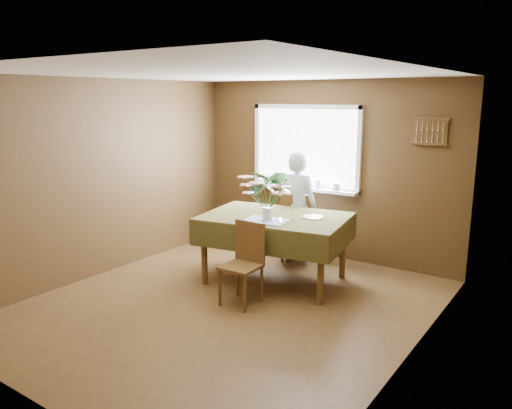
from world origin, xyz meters
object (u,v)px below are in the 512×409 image
Objects in this scene: seated_woman at (297,208)px; dining_table at (275,224)px; flower_bouquet at (267,192)px; chair_far at (296,224)px; chair_near at (245,259)px.

dining_table is at bearing 94.08° from seated_woman.
flower_bouquet reaches higher than dining_table.
dining_table is 0.88m from chair_far.
chair_far reaches higher than dining_table.
dining_table is 2.10× the size of chair_near.
seated_woman is (-0.14, 0.79, 0.04)m from dining_table.
chair_near is at bearing 72.09° from chair_far.
chair_far is at bearing 101.95° from flower_bouquet.
seated_woman is at bearing 96.71° from chair_near.
chair_near reaches higher than dining_table.
seated_woman is 2.61× the size of flower_bouquet.
flower_bouquet is at bearing 93.75° from seated_woman.
chair_near is 1.56m from seated_woman.
flower_bouquet is (-0.04, 0.51, 0.68)m from chair_near.
flower_bouquet reaches higher than chair_near.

